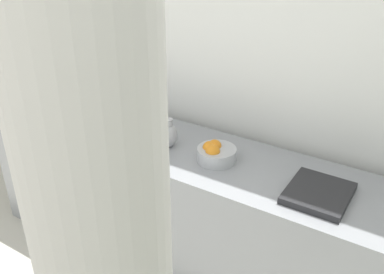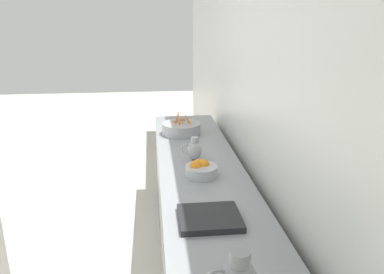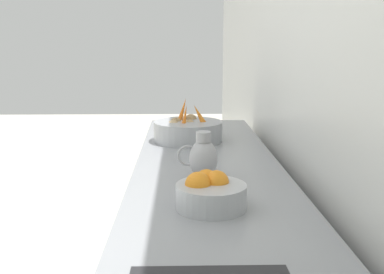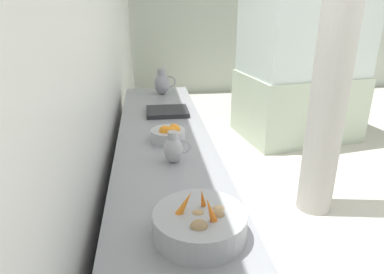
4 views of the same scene
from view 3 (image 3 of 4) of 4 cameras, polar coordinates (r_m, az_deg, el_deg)
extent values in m
cylinder|color=#9EA0A5|center=(2.44, -0.49, 0.70)|extent=(0.37, 0.37, 0.11)
torus|color=#9EA0A5|center=(2.45, -0.48, -0.38)|extent=(0.21, 0.21, 0.01)
cone|color=orange|center=(2.42, 0.91, 2.76)|extent=(0.09, 0.04, 0.12)
cone|color=orange|center=(2.39, -0.88, 2.62)|extent=(0.05, 0.07, 0.12)
cone|color=orange|center=(2.49, -1.21, 3.20)|extent=(0.08, 0.07, 0.15)
ellipsoid|color=tan|center=(2.43, -0.33, 1.75)|extent=(0.05, 0.04, 0.04)
ellipsoid|color=#9E7F56|center=(2.46, -2.02, 1.93)|extent=(0.06, 0.05, 0.05)
ellipsoid|color=tan|center=(2.41, -2.34, 1.67)|extent=(0.05, 0.05, 0.04)
ellipsoid|color=#9E7F56|center=(2.52, -0.13, 2.27)|extent=(0.06, 0.05, 0.05)
cylinder|color=#ADAFB5|center=(1.46, 2.39, -7.39)|extent=(0.23, 0.23, 0.08)
sphere|color=orange|center=(1.45, 0.74, -5.97)|extent=(0.08, 0.08, 0.08)
sphere|color=orange|center=(1.48, 3.08, -5.69)|extent=(0.08, 0.08, 0.08)
sphere|color=orange|center=(1.49, 1.82, -5.53)|extent=(0.08, 0.08, 0.08)
ellipsoid|color=#A3A3A8|center=(1.76, 1.43, -2.77)|extent=(0.11, 0.11, 0.15)
cylinder|color=#A3A3A8|center=(1.74, 1.44, 0.03)|extent=(0.06, 0.06, 0.04)
torus|color=#A3A3A8|center=(1.76, -0.52, -2.32)|extent=(0.08, 0.01, 0.08)
camera|label=1|loc=(1.95, -84.33, 24.03)|focal=39.93mm
camera|label=2|loc=(1.20, -169.36, 16.43)|focal=35.22mm
camera|label=4|loc=(3.54, 2.22, 17.18)|focal=32.50mm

